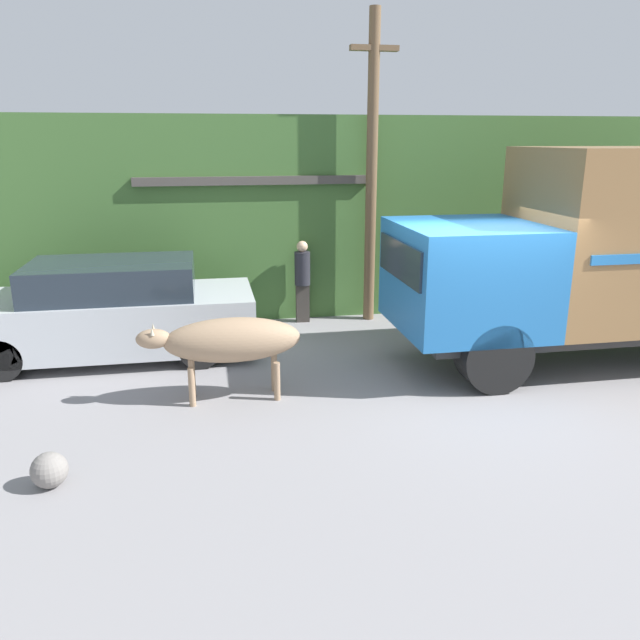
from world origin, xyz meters
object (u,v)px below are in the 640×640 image
Objects in this scene: utility_pole at (372,166)px; cargo_truck at (632,249)px; roadside_rock at (49,470)px; parked_suv at (109,312)px; brown_cow at (229,341)px; pedestrian_on_hill at (302,277)px.

cargo_truck is at bearing -41.37° from utility_pole.
utility_pole reaches higher than roadside_rock.
utility_pole is 7.98m from roadside_rock.
parked_suv is 4.18m from roadside_rock.
utility_pole is at bearing 48.54° from roadside_rock.
parked_suv is (-1.88, 2.13, -0.07)m from brown_cow.
cargo_truck is at bearing 3.15° from brown_cow.
parked_suv is 3.79m from pedestrian_on_hill.
parked_suv is at bearing -163.19° from utility_pole.
pedestrian_on_hill is at bearing 177.98° from utility_pole.
cargo_truck reaches higher than pedestrian_on_hill.
pedestrian_on_hill is 0.28× the size of utility_pole.
roadside_rock is (-4.94, -5.59, -2.84)m from utility_pole.
utility_pole is 15.15× the size of roadside_rock.
cargo_truck is 8.54m from parked_suv.
brown_cow is 0.38× the size of utility_pole.
parked_suv is at bearing 168.27° from cargo_truck.
pedestrian_on_hill is 2.52m from utility_pole.
cargo_truck is 8.95m from roadside_rock.
brown_cow is 3.97m from pedestrian_on_hill.
roadside_rock is at bearing -87.42° from parked_suv.
roadside_rock is at bearing -136.26° from brown_cow.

